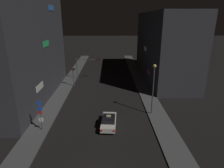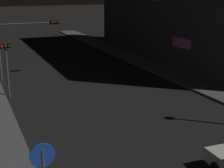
{
  "view_description": "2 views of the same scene",
  "coord_description": "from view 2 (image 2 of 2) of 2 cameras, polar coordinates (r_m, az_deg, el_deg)",
  "views": [
    {
      "loc": [
        0.97,
        -12.46,
        13.13
      ],
      "look_at": [
        1.44,
        17.89,
        2.91
      ],
      "focal_mm": 31.14,
      "sensor_mm": 36.0,
      "label": 1
    },
    {
      "loc": [
        -8.6,
        1.59,
        7.42
      ],
      "look_at": [
        -0.59,
        19.81,
        1.67
      ],
      "focal_mm": 53.4,
      "sensor_mm": 36.0,
      "label": 2
    }
  ],
  "objects": [
    {
      "name": "traffic_light_left_kerb",
      "position": [
        23.99,
        -17.67,
        4.19
      ],
      "size": [
        0.8,
        0.42,
        3.89
      ],
      "color": "#47474C",
      "rests_on": "ground_plane"
    },
    {
      "name": "traffic_light_overhead",
      "position": [
        28.94,
        -14.74,
        7.98
      ],
      "size": [
        5.23,
        0.42,
        4.84
      ],
      "color": "#47474C",
      "rests_on": "ground_plane"
    },
    {
      "name": "sidewalk_right",
      "position": [
        32.37,
        7.57,
        2.87
      ],
      "size": [
        2.77,
        60.96,
        0.16
      ],
      "primitive_type": "cube",
      "color": "#4C4C4C",
      "rests_on": "ground_plane"
    }
  ]
}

